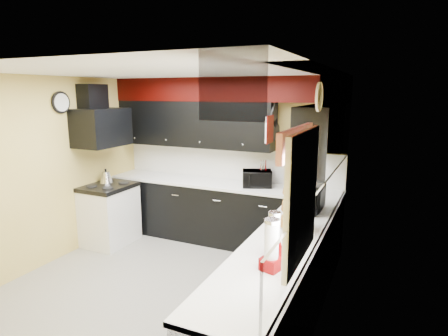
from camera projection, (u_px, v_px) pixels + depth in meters
name	position (u px, v px, depth m)	size (l,w,h in m)	color
ground	(167.00, 285.00, 4.52)	(3.60, 3.60, 0.00)	gray
wall_back	(227.00, 159.00, 5.88)	(3.60, 0.06, 2.50)	#E0C666
wall_right	(324.00, 204.00, 3.54)	(0.06, 3.60, 2.50)	#E0C666
wall_left	(50.00, 171.00, 5.00)	(0.06, 3.60, 2.50)	#E0C666
ceiling	(160.00, 72.00, 4.02)	(3.60, 3.60, 0.06)	white
cab_back	(220.00, 213.00, 5.77)	(3.60, 0.60, 0.90)	black
cab_right	(282.00, 289.00, 3.56)	(0.60, 3.00, 0.90)	black
counter_back	(219.00, 184.00, 5.68)	(3.62, 0.64, 0.04)	white
counter_right	(283.00, 243.00, 3.46)	(0.64, 3.02, 0.04)	white
splash_back	(227.00, 163.00, 5.88)	(3.60, 0.02, 0.50)	white
splash_right	(322.00, 210.00, 3.56)	(0.02, 3.60, 0.50)	white
upper_back	(194.00, 124.00, 5.81)	(2.60, 0.35, 0.70)	black
upper_right	(325.00, 135.00, 4.30)	(0.35, 1.80, 0.70)	black
soffit_back	(223.00, 89.00, 5.50)	(3.60, 0.36, 0.35)	black
soffit_right	(306.00, 88.00, 3.24)	(0.36, 3.24, 0.35)	black
stove	(110.00, 216.00, 5.71)	(0.60, 0.75, 0.86)	white
cooktop	(108.00, 187.00, 5.62)	(0.62, 0.77, 0.06)	black
hood	(102.00, 127.00, 5.46)	(0.50, 0.78, 0.55)	black
hood_duct	(93.00, 98.00, 5.43)	(0.24, 0.40, 0.40)	black
window	(302.00, 197.00, 2.68)	(0.03, 0.86, 0.96)	white
valance	(297.00, 141.00, 2.63)	(0.04, 0.88, 0.20)	red
pan_top	(274.00, 113.00, 5.17)	(0.03, 0.22, 0.40)	black
pan_mid	(271.00, 132.00, 5.10)	(0.03, 0.28, 0.46)	black
pan_low	(277.00, 133.00, 5.34)	(0.03, 0.24, 0.42)	black
cut_board	(269.00, 129.00, 4.98)	(0.03, 0.26, 0.35)	white
baskets	(296.00, 206.00, 3.71)	(0.27, 0.27, 0.50)	brown
clock	(61.00, 102.00, 5.03)	(0.03, 0.30, 0.30)	black
deco_plate	(319.00, 97.00, 3.04)	(0.03, 0.24, 0.24)	white
toaster_oven	(257.00, 179.00, 5.41)	(0.41, 0.34, 0.24)	black
microwave	(307.00, 198.00, 4.34)	(0.50, 0.34, 0.28)	black
utensil_crock	(263.00, 181.00, 5.43)	(0.15, 0.15, 0.16)	white
knife_block	(288.00, 181.00, 5.29)	(0.10, 0.14, 0.23)	black
kettle	(106.00, 177.00, 5.74)	(0.19, 0.19, 0.17)	#ADADB2
dispenser_a	(274.00, 236.00, 3.12)	(0.12, 0.12, 0.34)	#6A1303
dispenser_b	(271.00, 247.00, 2.86)	(0.14, 0.14, 0.38)	#740008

